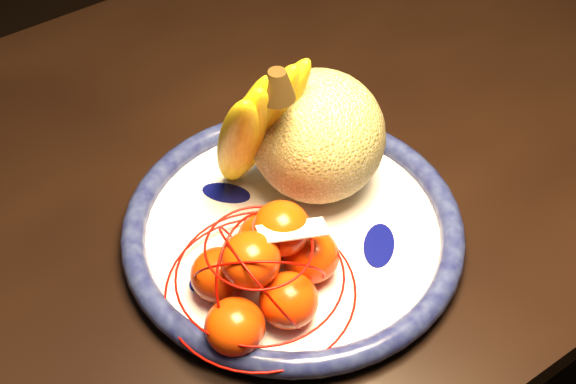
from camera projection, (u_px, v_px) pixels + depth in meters
dining_table at (258, 195)px, 1.10m from camera, size 1.46×0.88×0.73m
fruit_bowl at (293, 229)px, 0.93m from camera, size 0.40×0.40×0.03m
cantaloupe at (318, 136)px, 0.93m from camera, size 0.16×0.16×0.16m
banana_bunch at (251, 125)px, 0.89m from camera, size 0.15×0.14×0.23m
mandarin_bag at (264, 271)px, 0.84m from camera, size 0.23×0.23×0.13m
price_tag at (293, 230)px, 0.82m from camera, size 0.08×0.05×0.01m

